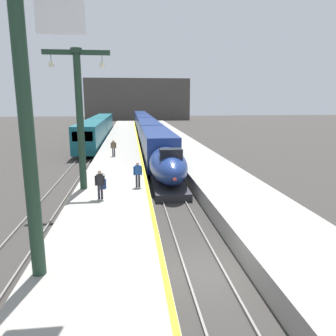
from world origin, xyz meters
TOP-DOWN VIEW (x-y plane):
  - ground_plane at (0.00, 0.00)m, footprint 260.00×260.00m
  - platform_left at (-4.05, 24.75)m, footprint 4.80×110.00m
  - platform_right at (4.05, 24.75)m, footprint 4.80×110.00m
  - platform_left_safety_stripe at (-1.77, 24.75)m, footprint 0.20×107.80m
  - rail_main_left at (-0.75, 27.50)m, footprint 0.08×110.00m
  - rail_main_right at (0.75, 27.50)m, footprint 0.08×110.00m
  - rail_secondary_left at (-8.85, 27.50)m, footprint 0.08×110.00m
  - rail_secondary_right at (-7.35, 27.50)m, footprint 0.08×110.00m
  - highspeed_train_main at (0.00, 45.89)m, footprint 2.92×76.25m
  - regional_train_adjacent at (-8.10, 43.20)m, footprint 2.85×36.60m
  - station_column_near at (-5.85, -1.29)m, footprint 4.00×0.68m
  - station_column_mid at (-5.90, 9.35)m, footprint 4.00×0.68m
  - passenger_near_edge at (-2.37, 9.25)m, footprint 0.57×0.24m
  - passenger_mid_platform at (-4.55, 21.63)m, footprint 0.57×0.27m
  - passenger_far_waiting at (-4.61, 6.85)m, footprint 0.57×0.24m
  - rolling_suitcase at (-4.65, 9.24)m, footprint 0.40×0.22m
  - terminus_back_wall at (0.00, 102.00)m, footprint 36.00×2.00m

SIDE VIEW (x-z plane):
  - ground_plane at x=0.00m, z-range 0.00..0.00m
  - rail_main_left at x=-0.75m, z-range 0.00..0.12m
  - rail_main_right at x=0.75m, z-range 0.00..0.12m
  - rail_secondary_left at x=-8.85m, z-range 0.00..0.12m
  - rail_secondary_right at x=-7.35m, z-range 0.00..0.12m
  - platform_left at x=-4.05m, z-range 0.00..1.05m
  - platform_right at x=4.05m, z-range 0.00..1.05m
  - platform_left_safety_stripe at x=-1.77m, z-range 1.05..1.06m
  - rolling_suitcase at x=-4.65m, z-range 0.86..1.85m
  - highspeed_train_main at x=0.00m, z-range 0.17..3.77m
  - passenger_near_edge at x=-2.37m, z-range 1.19..2.88m
  - passenger_mid_platform at x=-4.55m, z-range 1.19..2.88m
  - passenger_far_waiting at x=-4.61m, z-range 1.19..2.88m
  - regional_train_adjacent at x=-8.10m, z-range 0.23..4.03m
  - station_column_mid at x=-5.90m, z-range 1.97..10.67m
  - station_column_near at x=-5.85m, z-range 2.10..11.67m
  - terminus_back_wall at x=0.00m, z-range 0.00..14.00m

